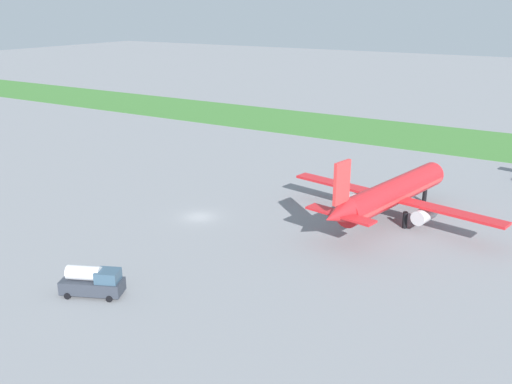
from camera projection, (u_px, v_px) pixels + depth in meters
ground_plane at (199, 217)px, 80.91m from camera, size 600.00×600.00×0.00m
grass_taxiway_strip at (369, 130)px, 136.35m from camera, size 360.00×28.00×0.08m
airplane_midfield_jet at (392, 193)px, 78.17m from camera, size 31.81×31.37×11.31m
fuel_truck_near_gate at (93, 281)px, 58.68m from camera, size 6.92×4.82×3.29m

